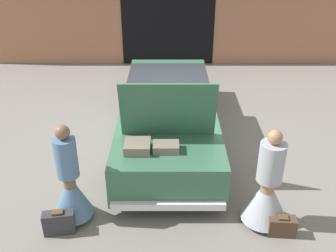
{
  "coord_description": "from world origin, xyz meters",
  "views": [
    {
      "loc": [
        -0.0,
        -7.19,
        4.18
      ],
      "look_at": [
        0.0,
        -1.37,
        1.03
      ],
      "focal_mm": 42.0,
      "sensor_mm": 36.0,
      "label": 1
    }
  ],
  "objects_px": {
    "person_right": "(267,192)",
    "person_left": "(70,187)",
    "car": "(168,112)",
    "suitcase_beside_left_person": "(59,222)",
    "suitcase_beside_right_person": "(282,226)"
  },
  "relations": [
    {
      "from": "car",
      "to": "suitcase_beside_right_person",
      "type": "distance_m",
      "value": 3.33
    },
    {
      "from": "person_left",
      "to": "suitcase_beside_left_person",
      "type": "relative_size",
      "value": 3.39
    },
    {
      "from": "person_left",
      "to": "person_right",
      "type": "xyz_separation_m",
      "value": [
        2.93,
        -0.09,
        -0.02
      ]
    },
    {
      "from": "person_right",
      "to": "car",
      "type": "bearing_deg",
      "value": 33.12
    },
    {
      "from": "person_left",
      "to": "person_right",
      "type": "bearing_deg",
      "value": 76.86
    },
    {
      "from": "car",
      "to": "suitcase_beside_left_person",
      "type": "distance_m",
      "value": 3.26
    },
    {
      "from": "person_left",
      "to": "car",
      "type": "bearing_deg",
      "value": 138.09
    },
    {
      "from": "car",
      "to": "suitcase_beside_right_person",
      "type": "xyz_separation_m",
      "value": [
        1.67,
        -2.85,
        -0.44
      ]
    },
    {
      "from": "suitcase_beside_right_person",
      "to": "suitcase_beside_left_person",
      "type": "bearing_deg",
      "value": 179.19
    },
    {
      "from": "car",
      "to": "person_right",
      "type": "xyz_separation_m",
      "value": [
        1.47,
        -2.57,
        -0.04
      ]
    },
    {
      "from": "car",
      "to": "person_left",
      "type": "height_order",
      "value": "car"
    },
    {
      "from": "car",
      "to": "suitcase_beside_left_person",
      "type": "relative_size",
      "value": 10.58
    },
    {
      "from": "car",
      "to": "person_right",
      "type": "height_order",
      "value": "car"
    },
    {
      "from": "car",
      "to": "suitcase_beside_left_person",
      "type": "bearing_deg",
      "value": -119.77
    },
    {
      "from": "person_right",
      "to": "person_left",
      "type": "bearing_deg",
      "value": 91.56
    }
  ]
}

